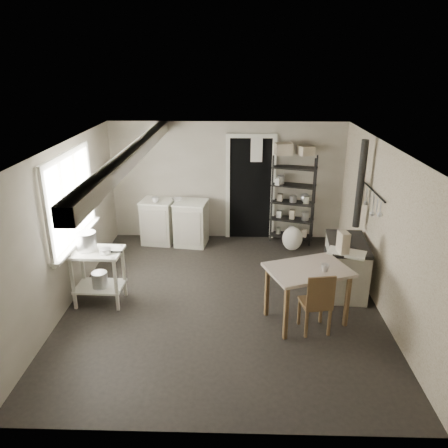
{
  "coord_description": "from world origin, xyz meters",
  "views": [
    {
      "loc": [
        0.17,
        -5.72,
        3.39
      ],
      "look_at": [
        0.0,
        0.3,
        1.1
      ],
      "focal_mm": 35.0,
      "sensor_mm": 36.0,
      "label": 1
    }
  ],
  "objects_px": {
    "work_table": "(306,296)",
    "stove": "(346,264)",
    "shelf_rack": "(293,195)",
    "base_cabinets": "(175,221)",
    "chair": "(315,298)",
    "prep_table": "(99,278)",
    "stockpot": "(87,242)",
    "flour_sack": "(292,238)"
  },
  "relations": [
    {
      "from": "work_table",
      "to": "chair",
      "type": "height_order",
      "value": "chair"
    },
    {
      "from": "stove",
      "to": "work_table",
      "type": "distance_m",
      "value": 1.14
    },
    {
      "from": "chair",
      "to": "stove",
      "type": "bearing_deg",
      "value": 49.57
    },
    {
      "from": "work_table",
      "to": "chair",
      "type": "xyz_separation_m",
      "value": [
        0.08,
        -0.22,
        0.1
      ]
    },
    {
      "from": "prep_table",
      "to": "shelf_rack",
      "type": "xyz_separation_m",
      "value": [
        3.08,
        2.42,
        0.55
      ]
    },
    {
      "from": "base_cabinets",
      "to": "stove",
      "type": "xyz_separation_m",
      "value": [
        2.88,
        -1.78,
        -0.02
      ]
    },
    {
      "from": "chair",
      "to": "flour_sack",
      "type": "relative_size",
      "value": 1.92
    },
    {
      "from": "base_cabinets",
      "to": "stove",
      "type": "relative_size",
      "value": 1.28
    },
    {
      "from": "work_table",
      "to": "shelf_rack",
      "type": "bearing_deg",
      "value": 87.37
    },
    {
      "from": "base_cabinets",
      "to": "flour_sack",
      "type": "xyz_separation_m",
      "value": [
        2.24,
        -0.28,
        -0.22
      ]
    },
    {
      "from": "shelf_rack",
      "to": "work_table",
      "type": "bearing_deg",
      "value": -75.94
    },
    {
      "from": "chair",
      "to": "flour_sack",
      "type": "height_order",
      "value": "chair"
    },
    {
      "from": "prep_table",
      "to": "base_cabinets",
      "type": "height_order",
      "value": "base_cabinets"
    },
    {
      "from": "base_cabinets",
      "to": "shelf_rack",
      "type": "distance_m",
      "value": 2.33
    },
    {
      "from": "stove",
      "to": "base_cabinets",
      "type": "bearing_deg",
      "value": 153.43
    },
    {
      "from": "prep_table",
      "to": "base_cabinets",
      "type": "distance_m",
      "value": 2.39
    },
    {
      "from": "shelf_rack",
      "to": "stove",
      "type": "height_order",
      "value": "shelf_rack"
    },
    {
      "from": "base_cabinets",
      "to": "work_table",
      "type": "bearing_deg",
      "value": -43.24
    },
    {
      "from": "work_table",
      "to": "base_cabinets",
      "type": "bearing_deg",
      "value": 128.99
    },
    {
      "from": "base_cabinets",
      "to": "chair",
      "type": "relative_size",
      "value": 1.5
    },
    {
      "from": "stockpot",
      "to": "shelf_rack",
      "type": "relative_size",
      "value": 0.18
    },
    {
      "from": "shelf_rack",
      "to": "work_table",
      "type": "xyz_separation_m",
      "value": [
        -0.13,
        -2.82,
        -0.57
      ]
    },
    {
      "from": "stove",
      "to": "flour_sack",
      "type": "height_order",
      "value": "stove"
    },
    {
      "from": "shelf_rack",
      "to": "chair",
      "type": "distance_m",
      "value": 3.08
    },
    {
      "from": "stockpot",
      "to": "work_table",
      "type": "xyz_separation_m",
      "value": [
        3.09,
        -0.44,
        -0.56
      ]
    },
    {
      "from": "prep_table",
      "to": "stockpot",
      "type": "relative_size",
      "value": 2.71
    },
    {
      "from": "flour_sack",
      "to": "prep_table",
      "type": "bearing_deg",
      "value": -147.05
    },
    {
      "from": "prep_table",
      "to": "stockpot",
      "type": "bearing_deg",
      "value": 162.57
    },
    {
      "from": "shelf_rack",
      "to": "base_cabinets",
      "type": "bearing_deg",
      "value": -159.04
    },
    {
      "from": "base_cabinets",
      "to": "stove",
      "type": "height_order",
      "value": "base_cabinets"
    },
    {
      "from": "stockpot",
      "to": "prep_table",
      "type": "bearing_deg",
      "value": -17.43
    },
    {
      "from": "stockpot",
      "to": "base_cabinets",
      "type": "relative_size",
      "value": 0.23
    },
    {
      "from": "work_table",
      "to": "stove",
      "type": "bearing_deg",
      "value": 50.04
    },
    {
      "from": "prep_table",
      "to": "flour_sack",
      "type": "bearing_deg",
      "value": 32.95
    },
    {
      "from": "shelf_rack",
      "to": "flour_sack",
      "type": "height_order",
      "value": "shelf_rack"
    },
    {
      "from": "shelf_rack",
      "to": "flour_sack",
      "type": "relative_size",
      "value": 3.76
    },
    {
      "from": "work_table",
      "to": "flour_sack",
      "type": "xyz_separation_m",
      "value": [
        0.1,
        2.37,
        -0.14
      ]
    },
    {
      "from": "base_cabinets",
      "to": "work_table",
      "type": "distance_m",
      "value": 3.41
    },
    {
      "from": "prep_table",
      "to": "flour_sack",
      "type": "relative_size",
      "value": 1.81
    },
    {
      "from": "shelf_rack",
      "to": "chair",
      "type": "xyz_separation_m",
      "value": [
        -0.05,
        -3.04,
        -0.46
      ]
    },
    {
      "from": "prep_table",
      "to": "work_table",
      "type": "relative_size",
      "value": 0.79
    },
    {
      "from": "chair",
      "to": "work_table",
      "type": "bearing_deg",
      "value": 99.96
    }
  ]
}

